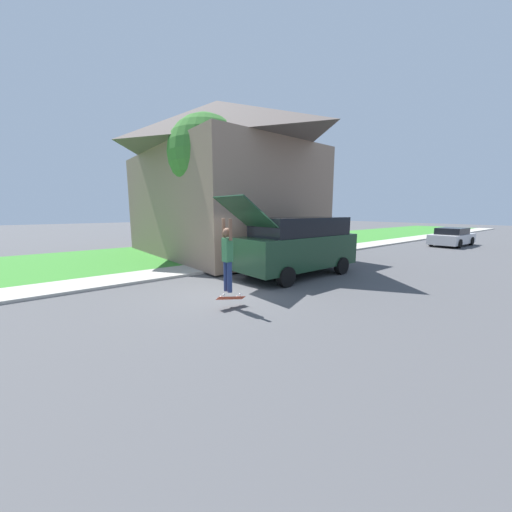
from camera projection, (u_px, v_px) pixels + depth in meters
name	position (u px, v px, depth m)	size (l,w,h in m)	color
ground_plane	(227.00, 291.00, 9.07)	(120.00, 120.00, 0.00)	#49494C
lawn	(237.00, 249.00, 18.94)	(10.00, 80.00, 0.08)	#387F2D
sidewalk	(284.00, 257.00, 15.55)	(1.80, 80.00, 0.10)	#ADA89E
house	(218.00, 176.00, 16.47)	(11.62, 7.89, 8.50)	#89705B
lawn_tree_near	(206.00, 155.00, 12.97)	(3.46, 3.46, 6.74)	brown
suv_parked	(299.00, 244.00, 11.07)	(2.09, 5.78, 3.00)	#193823
car_down_street	(452.00, 237.00, 20.78)	(1.93, 4.42, 1.31)	#B7B7BC
skateboarder	(227.00, 255.00, 7.38)	(0.41, 0.22, 1.92)	navy
skateboard	(231.00, 298.00, 7.50)	(0.27, 0.78, 0.28)	#B73D23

